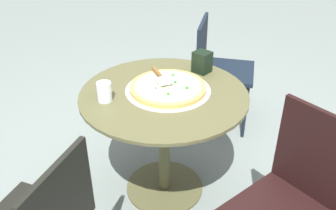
% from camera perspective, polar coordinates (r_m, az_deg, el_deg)
% --- Properties ---
extents(ground_plane, '(10.00, 10.00, 0.00)m').
position_cam_1_polar(ground_plane, '(2.44, -0.54, -12.65)').
color(ground_plane, slate).
extents(patio_table, '(0.93, 0.93, 0.70)m').
position_cam_1_polar(patio_table, '(2.11, -0.61, -2.44)').
color(patio_table, brown).
rests_on(patio_table, ground).
extents(pizza_on_tray, '(0.47, 0.47, 0.05)m').
position_cam_1_polar(pizza_on_tray, '(2.03, 0.01, 2.68)').
color(pizza_on_tray, silver).
rests_on(pizza_on_tray, patio_table).
extents(pizza_server, '(0.10, 0.22, 0.02)m').
position_cam_1_polar(pizza_server, '(2.08, -1.23, 4.52)').
color(pizza_server, silver).
rests_on(pizza_server, pizza_on_tray).
extents(drinking_cup, '(0.08, 0.08, 0.10)m').
position_cam_1_polar(drinking_cup, '(1.94, -9.81, 2.03)').
color(drinking_cup, silver).
rests_on(drinking_cup, patio_table).
extents(napkin_dispenser, '(0.13, 0.13, 0.13)m').
position_cam_1_polar(napkin_dispenser, '(2.23, 5.30, 6.65)').
color(napkin_dispenser, black).
rests_on(napkin_dispenser, patio_table).
extents(patio_chair_near, '(0.55, 0.55, 0.84)m').
position_cam_1_polar(patio_chair_near, '(2.83, 7.59, 6.23)').
color(patio_chair_near, black).
rests_on(patio_chair_near, ground).
extents(patio_chair_far, '(0.58, 0.58, 0.90)m').
position_cam_1_polar(patio_chair_far, '(1.72, 19.49, -13.58)').
color(patio_chair_far, black).
rests_on(patio_chair_far, ground).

